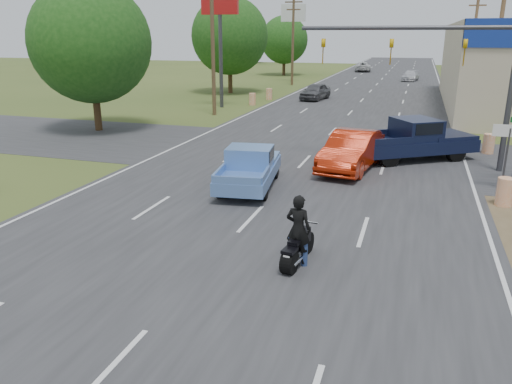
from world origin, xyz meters
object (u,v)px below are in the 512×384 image
(rider, at_px, (298,232))
(distant_car_grey, at_px, (315,92))
(distant_car_silver, at_px, (410,76))
(navy_pickup, at_px, (415,139))
(red_convertible, at_px, (352,151))
(distant_car_white, at_px, (363,67))
(blue_pickup, at_px, (250,167))
(motorcycle, at_px, (297,250))

(rider, relative_size, distant_car_grey, 0.42)
(distant_car_silver, bearing_deg, navy_pickup, -80.79)
(red_convertible, relative_size, distant_car_white, 0.97)
(rider, relative_size, distant_car_silver, 0.41)
(distant_car_grey, relative_size, distant_car_white, 0.82)
(distant_car_grey, bearing_deg, blue_pickup, -73.92)
(navy_pickup, height_order, distant_car_silver, navy_pickup)
(blue_pickup, relative_size, distant_car_silver, 1.15)
(distant_car_grey, xyz_separation_m, distant_car_silver, (7.78, 22.98, -0.10))
(distant_car_silver, xyz_separation_m, distant_car_white, (-7.69, 15.01, 0.10))
(rider, bearing_deg, blue_pickup, -53.01)
(navy_pickup, relative_size, distant_car_white, 1.16)
(red_convertible, bearing_deg, rider, -81.96)
(blue_pickup, relative_size, distant_car_white, 0.95)
(red_convertible, xyz_separation_m, distant_car_silver, (1.40, 46.80, -0.21))
(navy_pickup, relative_size, distant_car_grey, 1.42)
(rider, distance_m, distant_car_silver, 56.92)
(motorcycle, distance_m, blue_pickup, 7.17)
(red_convertible, xyz_separation_m, distant_car_white, (-6.29, 61.81, -0.11))
(distant_car_grey, bearing_deg, distant_car_white, 99.86)
(blue_pickup, bearing_deg, navy_pickup, 40.11)
(blue_pickup, distance_m, distant_car_silver, 50.86)
(distant_car_grey, height_order, distant_car_white, distant_car_grey)
(red_convertible, height_order, navy_pickup, navy_pickup)
(rider, xyz_separation_m, distant_car_silver, (1.44, 56.90, -0.27))
(red_convertible, height_order, distant_car_grey, red_convertible)
(navy_pickup, distance_m, distant_car_silver, 43.96)
(red_convertible, relative_size, blue_pickup, 1.01)
(motorcycle, bearing_deg, blue_pickup, 126.80)
(rider, bearing_deg, distant_car_silver, -82.90)
(red_convertible, xyz_separation_m, blue_pickup, (-3.43, -3.83, -0.03))
(red_convertible, bearing_deg, distant_car_grey, 113.26)
(blue_pickup, height_order, distant_car_white, blue_pickup)
(red_convertible, xyz_separation_m, distant_car_grey, (-6.38, 23.82, -0.10))
(red_convertible, bearing_deg, blue_pickup, -123.61)
(blue_pickup, distance_m, distant_car_grey, 27.81)
(motorcycle, height_order, blue_pickup, blue_pickup)
(navy_pickup, xyz_separation_m, distant_car_white, (-8.92, 58.95, -0.25))
(distant_car_grey, relative_size, distant_car_silver, 0.99)
(motorcycle, height_order, distant_car_silver, distant_car_silver)
(distant_car_grey, distance_m, distant_car_silver, 24.26)
(blue_pickup, height_order, navy_pickup, navy_pickup)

